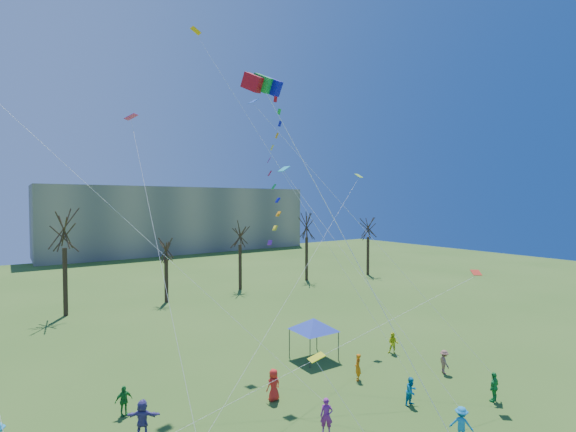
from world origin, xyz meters
TOP-DOWN VIEW (x-y plane):
  - distant_building at (22.00, 82.00)m, footprint 60.00×14.00m
  - bare_tree_row at (2.97, 36.50)m, footprint 70.45×8.25m
  - big_box_kite at (-1.42, 5.55)m, footprint 2.47×5.49m
  - canopy_tent_blue at (6.61, 12.94)m, footprint 4.01×4.01m
  - festival_crowd at (-1.76, 6.23)m, footprint 25.79×12.90m
  - small_kites_aloft at (0.17, 11.81)m, footprint 29.68×18.09m

SIDE VIEW (x-z plane):
  - festival_crowd at x=-1.76m, z-range -0.08..1.78m
  - canopy_tent_blue at x=6.61m, z-range 1.04..4.05m
  - bare_tree_row at x=2.97m, z-range 1.48..12.36m
  - distant_building at x=22.00m, z-range 0.00..15.00m
  - big_box_kite at x=-1.42m, z-range 4.35..21.83m
  - small_kites_aloft at x=0.17m, z-range -3.94..31.22m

